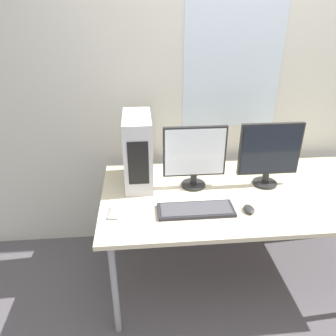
{
  "coord_description": "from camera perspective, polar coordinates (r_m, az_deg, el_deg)",
  "views": [
    {
      "loc": [
        -0.7,
        -1.33,
        1.85
      ],
      "look_at": [
        -0.53,
        0.47,
        0.94
      ],
      "focal_mm": 35.0,
      "sensor_mm": 36.0,
      "label": 1
    }
  ],
  "objects": [
    {
      "name": "monitor_main",
      "position": [
        2.13,
        4.64,
        2.2
      ],
      "size": [
        0.41,
        0.16,
        0.42
      ],
      "color": "black",
      "rests_on": "desk"
    },
    {
      "name": "cell_phone",
      "position": [
        1.97,
        -9.34,
        -7.71
      ],
      "size": [
        0.08,
        0.14,
        0.01
      ],
      "rotation": [
        0.0,
        0.0,
        -0.12
      ],
      "color": "#99999E",
      "rests_on": "desk"
    },
    {
      "name": "wall_back",
      "position": [
        2.55,
        11.2,
        15.02
      ],
      "size": [
        8.0,
        0.07,
        2.7
      ],
      "color": "beige",
      "rests_on": "ground_plane"
    },
    {
      "name": "pc_tower",
      "position": [
        2.18,
        -5.24,
        3.07
      ],
      "size": [
        0.18,
        0.4,
        0.47
      ],
      "color": "silver",
      "rests_on": "desk"
    },
    {
      "name": "ground_plane",
      "position": [
        2.39,
        15.45,
        -25.48
      ],
      "size": [
        14.0,
        14.0,
        0.0
      ],
      "primitive_type": "plane",
      "color": "#565156"
    },
    {
      "name": "mouse",
      "position": [
        2.02,
        13.93,
        -6.97
      ],
      "size": [
        0.06,
        0.1,
        0.03
      ],
      "color": "#2D2D2D",
      "rests_on": "desk"
    },
    {
      "name": "monitor_right_near",
      "position": [
        2.24,
        17.25,
        2.51
      ],
      "size": [
        0.41,
        0.16,
        0.44
      ],
      "color": "black",
      "rests_on": "desk"
    },
    {
      "name": "desk",
      "position": [
        2.25,
        13.72,
        -4.93
      ],
      "size": [
        1.92,
        0.94,
        0.74
      ],
      "color": "beige",
      "rests_on": "ground_plane"
    },
    {
      "name": "keyboard",
      "position": [
        1.97,
        4.88,
        -7.27
      ],
      "size": [
        0.45,
        0.17,
        0.02
      ],
      "color": "#28282D",
      "rests_on": "desk"
    }
  ]
}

